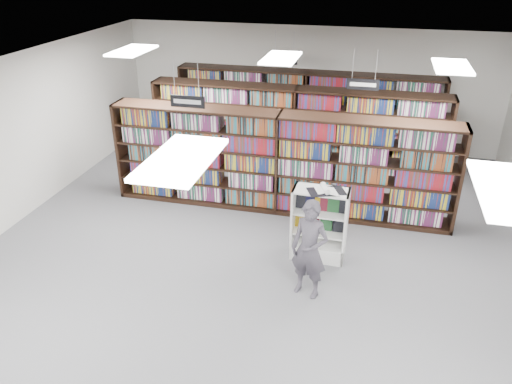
% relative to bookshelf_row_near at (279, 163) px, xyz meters
% --- Properties ---
extents(floor, '(12.00, 12.00, 0.00)m').
position_rel_bookshelf_row_near_xyz_m(floor, '(0.00, -2.00, -1.05)').
color(floor, '#55565B').
rests_on(floor, ground).
extents(ceiling, '(10.00, 12.00, 0.10)m').
position_rel_bookshelf_row_near_xyz_m(ceiling, '(0.00, -2.00, 2.15)').
color(ceiling, white).
rests_on(ceiling, wall_back).
extents(wall_back, '(10.00, 0.10, 3.20)m').
position_rel_bookshelf_row_near_xyz_m(wall_back, '(0.00, 4.00, 0.55)').
color(wall_back, silver).
rests_on(wall_back, ground).
extents(bookshelf_row_near, '(7.00, 0.60, 2.10)m').
position_rel_bookshelf_row_near_xyz_m(bookshelf_row_near, '(0.00, 0.00, 0.00)').
color(bookshelf_row_near, black).
rests_on(bookshelf_row_near, floor).
extents(bookshelf_row_mid, '(7.00, 0.60, 2.10)m').
position_rel_bookshelf_row_near_xyz_m(bookshelf_row_mid, '(0.00, 2.00, 0.00)').
color(bookshelf_row_mid, black).
rests_on(bookshelf_row_mid, floor).
extents(bookshelf_row_far, '(7.00, 0.60, 2.10)m').
position_rel_bookshelf_row_near_xyz_m(bookshelf_row_far, '(0.00, 3.70, 0.00)').
color(bookshelf_row_far, black).
rests_on(bookshelf_row_far, floor).
extents(aisle_sign_left, '(0.65, 0.02, 0.80)m').
position_rel_bookshelf_row_near_xyz_m(aisle_sign_left, '(-1.50, -1.00, 1.48)').
color(aisle_sign_left, '#B2B2B7').
rests_on(aisle_sign_left, ceiling).
extents(aisle_sign_right, '(0.65, 0.02, 0.80)m').
position_rel_bookshelf_row_near_xyz_m(aisle_sign_right, '(1.50, 1.00, 1.48)').
color(aisle_sign_right, '#B2B2B7').
rests_on(aisle_sign_right, ceiling).
extents(aisle_sign_center, '(0.65, 0.02, 0.80)m').
position_rel_bookshelf_row_near_xyz_m(aisle_sign_center, '(-0.50, 3.00, 1.48)').
color(aisle_sign_center, '#B2B2B7').
rests_on(aisle_sign_center, ceiling).
extents(troffer_front_center, '(0.60, 1.20, 0.04)m').
position_rel_bookshelf_row_near_xyz_m(troffer_front_center, '(0.00, -5.00, 2.11)').
color(troffer_front_center, white).
rests_on(troffer_front_center, ceiling).
extents(troffer_back_left, '(0.60, 1.20, 0.04)m').
position_rel_bookshelf_row_near_xyz_m(troffer_back_left, '(-3.00, 0.00, 2.11)').
color(troffer_back_left, white).
rests_on(troffer_back_left, ceiling).
extents(troffer_back_center, '(0.60, 1.20, 0.04)m').
position_rel_bookshelf_row_near_xyz_m(troffer_back_center, '(0.00, 0.00, 2.11)').
color(troffer_back_center, white).
rests_on(troffer_back_center, ceiling).
extents(troffer_back_right, '(0.60, 1.20, 0.04)m').
position_rel_bookshelf_row_near_xyz_m(troffer_back_right, '(3.00, 0.00, 2.11)').
color(troffer_back_right, white).
rests_on(troffer_back_right, ceiling).
extents(endcap_display, '(0.96, 0.50, 1.33)m').
position_rel_bookshelf_row_near_xyz_m(endcap_display, '(1.06, -1.58, -0.59)').
color(endcap_display, white).
rests_on(endcap_display, floor).
extents(open_book, '(0.70, 0.56, 0.13)m').
position_rel_bookshelf_row_near_xyz_m(open_book, '(1.14, -1.67, 0.32)').
color(open_book, black).
rests_on(open_book, endcap_display).
extents(shopper, '(0.69, 0.55, 1.64)m').
position_rel_bookshelf_row_near_xyz_m(shopper, '(1.04, -2.70, -0.23)').
color(shopper, '#46424B').
rests_on(shopper, floor).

